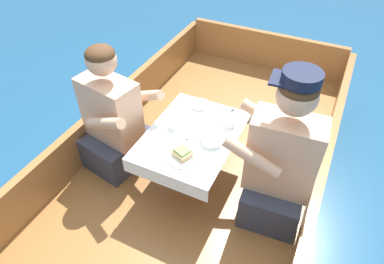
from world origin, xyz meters
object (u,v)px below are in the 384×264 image
Objects in this scene: sandwich at (182,153)px; coffee_cup_port at (173,125)px; person_port at (114,122)px; coffee_cup_starboard at (230,123)px; person_starboard at (280,163)px.

sandwich is 1.41× the size of coffee_cup_port.
coffee_cup_port is (-0.17, 0.21, -0.00)m from sandwich.
person_port is at bearing -172.00° from coffee_cup_port.
coffee_cup_port reaches higher than coffee_cup_starboard.
sandwich reaches higher than coffee_cup_port.
coffee_cup_port is 0.38m from coffee_cup_starboard.
person_starboard is 12.01× the size of coffee_cup_port.
coffee_cup_starboard is at bearing 29.87° from coffee_cup_port.
coffee_cup_port is at bearing -4.91° from person_starboard.
sandwich reaches higher than coffee_cup_starboard.
coffee_cup_port is at bearing -150.13° from coffee_cup_starboard.
person_starboard is 0.72m from coffee_cup_port.
person_starboard is 10.13× the size of coffee_cup_starboard.
person_starboard reaches higher than person_port.
person_starboard is 0.58m from sandwich.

